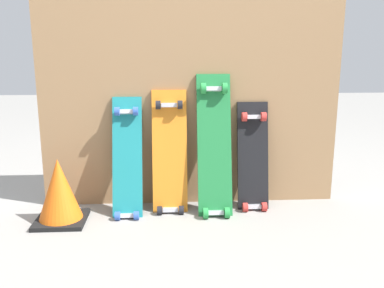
# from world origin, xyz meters

# --- Properties ---
(ground_plane) EXTENTS (12.00, 12.00, 0.00)m
(ground_plane) POSITION_xyz_m (0.00, 0.00, 0.00)
(ground_plane) COLOR gray
(plywood_wall_panel) EXTENTS (1.78, 0.04, 1.69)m
(plywood_wall_panel) POSITION_xyz_m (0.00, 0.07, 0.85)
(plywood_wall_panel) COLOR #99724C
(plywood_wall_panel) RESTS_ON ground
(skateboard_teal) EXTENTS (0.17, 0.28, 0.74)m
(skateboard_teal) POSITION_xyz_m (-0.37, -0.08, 0.29)
(skateboard_teal) COLOR #197A7F
(skateboard_teal) RESTS_ON ground
(skateboard_orange) EXTENTS (0.20, 0.22, 0.77)m
(skateboard_orange) POSITION_xyz_m (-0.13, -0.04, 0.31)
(skateboard_orange) COLOR orange
(skateboard_orange) RESTS_ON ground
(skateboard_green) EXTENTS (0.20, 0.29, 0.86)m
(skateboard_green) POSITION_xyz_m (0.13, -0.08, 0.36)
(skateboard_green) COLOR #1E7238
(skateboard_green) RESTS_ON ground
(skateboard_black) EXTENTS (0.18, 0.20, 0.70)m
(skateboard_black) POSITION_xyz_m (0.37, -0.04, 0.28)
(skateboard_black) COLOR black
(skateboard_black) RESTS_ON ground
(traffic_cone) EXTENTS (0.27, 0.27, 0.36)m
(traffic_cone) POSITION_xyz_m (-0.73, -0.21, 0.18)
(traffic_cone) COLOR black
(traffic_cone) RESTS_ON ground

